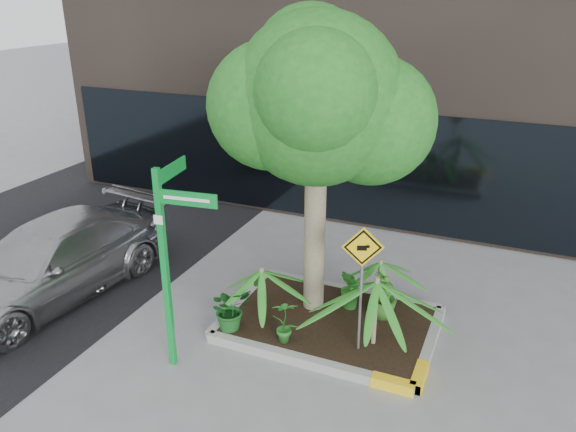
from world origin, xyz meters
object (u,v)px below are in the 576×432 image
at_px(parked_car, 51,261).
at_px(street_sign_post, 169,248).
at_px(cattle_sign, 362,268).
at_px(tree, 318,99).

distance_m(parked_car, street_sign_post, 3.42).
bearing_deg(cattle_sign, street_sign_post, -173.94).
relative_size(tree, parked_car, 1.08).
bearing_deg(tree, street_sign_post, -123.37).
distance_m(parked_car, cattle_sign, 5.56).
relative_size(parked_car, street_sign_post, 1.53).
height_order(parked_car, street_sign_post, street_sign_post).
distance_m(tree, parked_car, 5.49).
distance_m(tree, cattle_sign, 2.52).
height_order(parked_car, cattle_sign, cattle_sign).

